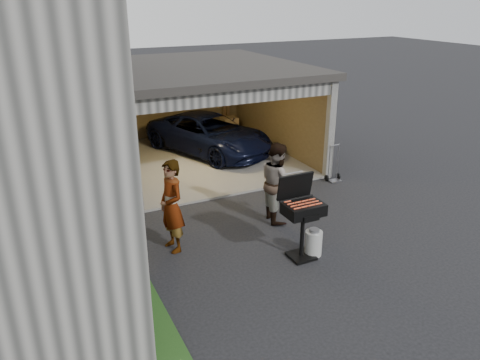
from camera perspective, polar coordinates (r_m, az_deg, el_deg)
The scene contains 10 objects.
ground at distance 8.77m, azimuth 3.19°, elevation -11.29°, with size 80.00×80.00×0.00m, color black.
groundcover_strip at distance 7.32m, azimuth -9.23°, elevation -19.00°, with size 0.50×8.00×0.06m, color #193814.
garage at distance 14.21m, azimuth -7.37°, elevation 9.69°, with size 6.80×6.30×2.90m.
minivan at distance 14.94m, azimuth -3.75°, elevation 5.41°, with size 2.02×4.37×1.21m, color black.
woman at distance 9.20m, azimuth -8.34°, elevation -3.19°, with size 0.69×0.45×1.88m, color silver.
man at distance 10.39m, azimuth 4.57°, elevation -0.26°, with size 0.88×0.68×1.80m, color #45291B.
bbq_grill at distance 8.89m, azimuth 7.59°, elevation -3.78°, with size 0.74×0.65×1.64m.
propane_tank at distance 9.32m, azimuth 8.94°, elevation -7.61°, with size 0.34×0.34×0.50m, color beige.
plywood_panel at distance 8.59m, azimuth -14.27°, elevation -8.87°, with size 0.04×0.91×1.02m, color brown.
hand_truck at distance 13.08m, azimuth 11.35°, elevation 0.74°, with size 0.42×0.31×1.03m.
Camera 1 is at (-3.64, -6.41, 4.76)m, focal length 35.00 mm.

